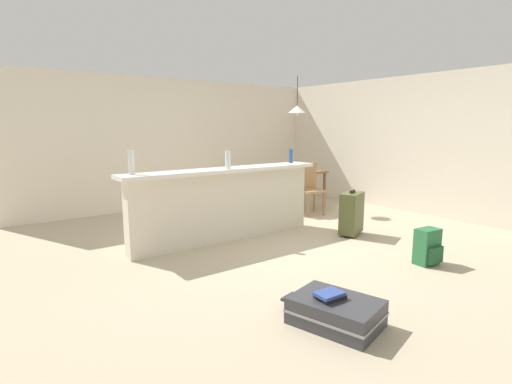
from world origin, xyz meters
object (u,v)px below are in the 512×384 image
Objects in this scene: bottle_blue at (291,156)px; pendant_lamp at (297,109)px; bottle_clear at (228,160)px; backpack_green at (428,247)px; suitcase_upright_olive at (352,213)px; dining_table at (294,176)px; bottle_white at (131,163)px; book_stack at (330,295)px; suitcase_flat_charcoal at (335,312)px; dining_chair_near_partition at (309,186)px.

pendant_lamp is at bearing 43.71° from bottle_blue.
bottle_clear is 2.70m from backpack_green.
dining_table is at bearing 72.85° from suitcase_upright_olive.
bottle_blue is at bearing -136.29° from pendant_lamp.
bottle_white is at bearing 138.77° from backpack_green.
book_stack is at bearing -128.46° from dining_table.
bottle_blue is 0.87× the size of book_stack.
book_stack is at bearing 137.46° from suitcase_flat_charcoal.
dining_chair_near_partition is (-0.06, -0.49, -0.13)m from dining_table.
bottle_white is 2.53m from bottle_blue.
book_stack is at bearing -171.28° from backpack_green.
pendant_lamp reaches higher than bottle_clear.
dining_chair_near_partition is 2.91m from backpack_green.
suitcase_flat_charcoal is (-2.74, -3.12, -0.41)m from dining_chair_near_partition.
pendant_lamp is (-0.01, -0.07, 1.25)m from dining_table.
backpack_green is at bearing -104.99° from pendant_lamp.
backpack_green reaches higher than book_stack.
backpack_green is at bearing -104.88° from dining_table.
bottle_clear is at bearing -153.06° from dining_table.
dining_chair_near_partition reaches higher than suitcase_upright_olive.
pendant_lamp is at bearing 51.10° from book_stack.
pendant_lamp is 0.81× the size of suitcase_flat_charcoal.
suitcase_upright_olive is (1.64, -0.78, -0.81)m from bottle_clear.
bottle_white is 3.67m from pendant_lamp.
pendant_lamp reaches higher than dining_chair_near_partition.
bottle_white reaches higher than backpack_green.
bottle_white is at bearing -165.39° from pendant_lamp.
dining_table is 0.51m from dining_chair_near_partition.
backpack_green is at bearing 9.85° from suitcase_flat_charcoal.
dining_table is (2.23, 1.13, -0.49)m from bottle_clear.
dining_chair_near_partition is at bearing 16.52° from bottle_clear.
bottle_white reaches higher than dining_chair_near_partition.
bottle_clear is 2.58m from pendant_lamp.
backpack_green is at bearing -57.49° from bottle_clear.
bottle_blue reaches higher than dining_table.
pendant_lamp is at bearing 72.57° from suitcase_upright_olive.
book_stack is at bearing -125.88° from bottle_blue.
dining_chair_near_partition is at bearing 48.68° from suitcase_flat_charcoal.
suitcase_flat_charcoal is at bearing -127.84° from dining_table.
dining_chair_near_partition reaches higher than suitcase_flat_charcoal.
book_stack is (-2.25, -1.66, -0.08)m from suitcase_upright_olive.
bottle_white is 0.40× the size of pendant_lamp.
dining_table is 2.03m from suitcase_upright_olive.
dining_chair_near_partition is at bearing 28.40° from bottle_blue.
bottle_blue is (1.27, 0.16, -0.02)m from bottle_clear.
suitcase_flat_charcoal is 2.11× the size of backpack_green.
bottle_blue reaches higher than dining_chair_near_partition.
suitcase_upright_olive is at bearing -18.00° from bottle_white.
bottle_blue reaches higher than backpack_green.
dining_chair_near_partition reaches higher than backpack_green.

